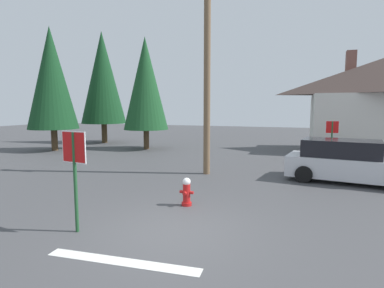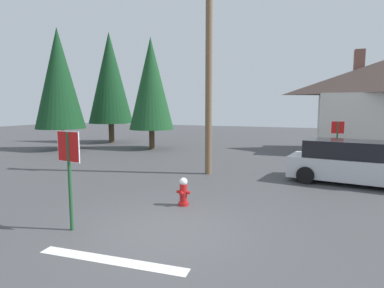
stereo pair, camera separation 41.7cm
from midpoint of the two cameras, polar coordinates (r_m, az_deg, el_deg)
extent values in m
cube|color=#424244|center=(7.65, -5.24, -15.65)|extent=(80.00, 80.00, 0.10)
cube|color=silver|center=(6.44, -14.38, -19.77)|extent=(3.05, 0.51, 0.01)
cylinder|color=#1E4C28|center=(7.76, -21.66, -6.49)|extent=(0.08, 0.08, 2.30)
cube|color=white|center=(7.62, -21.92, -0.53)|extent=(0.71, 0.12, 0.71)
cube|color=red|center=(7.62, -21.92, -0.53)|extent=(0.67, 0.13, 0.67)
cylinder|color=red|center=(9.41, -2.26, -10.67)|extent=(0.29, 0.29, 0.10)
cylinder|color=red|center=(9.32, -2.27, -8.80)|extent=(0.22, 0.22, 0.54)
sphere|color=white|center=(9.23, -2.28, -6.80)|extent=(0.24, 0.24, 0.24)
cylinder|color=red|center=(9.37, -3.17, -8.55)|extent=(0.10, 0.09, 0.09)
cylinder|color=red|center=(9.26, -1.36, -8.73)|extent=(0.10, 0.09, 0.09)
cylinder|color=red|center=(9.17, -2.64, -8.88)|extent=(0.11, 0.10, 0.11)
cylinder|color=brown|center=(13.49, 1.82, 13.34)|extent=(0.28, 0.28, 8.84)
cylinder|color=#1E4C28|center=(17.52, 23.13, 0.29)|extent=(0.08, 0.08, 2.14)
cube|color=white|center=(17.46, 23.25, 2.80)|extent=(0.63, 0.11, 0.64)
cube|color=red|center=(17.46, 23.25, 2.80)|extent=(0.60, 0.11, 0.60)
cube|color=brown|center=(23.67, 26.13, 12.26)|extent=(0.61, 0.61, 2.14)
cube|color=silver|center=(13.42, 25.81, -3.80)|extent=(4.80, 2.50, 0.79)
cube|color=black|center=(13.34, 24.40, -0.68)|extent=(2.96, 2.01, 0.64)
cylinder|color=black|center=(14.50, 19.75, -3.79)|extent=(0.67, 0.31, 0.64)
cylinder|color=black|center=(12.71, 18.54, -5.18)|extent=(0.67, 0.31, 0.64)
cylinder|color=#4C3823|center=(26.45, -15.88, 1.92)|extent=(0.44, 0.44, 1.57)
cone|color=#143D1E|center=(26.46, -16.18, 11.35)|extent=(3.48, 3.48, 7.14)
cylinder|color=#4C3823|center=(22.84, -23.93, 0.72)|extent=(0.40, 0.40, 1.43)
cone|color=#143D1E|center=(22.81, -24.41, 10.73)|extent=(3.19, 3.19, 6.53)
cylinder|color=#4C3823|center=(21.85, -8.73, 0.86)|extent=(0.37, 0.37, 1.34)
cone|color=#194723|center=(21.79, -8.91, 10.67)|extent=(2.99, 2.99, 6.12)
camera|label=1|loc=(0.21, -91.03, -0.12)|focal=29.72mm
camera|label=2|loc=(0.21, 88.97, 0.12)|focal=29.72mm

